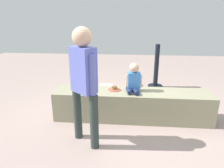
% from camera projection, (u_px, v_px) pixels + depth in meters
% --- Properties ---
extents(ground_plane, '(12.00, 12.00, 0.00)m').
position_uv_depth(ground_plane, '(132.00, 118.00, 3.68)').
color(ground_plane, '#A38B84').
extents(concrete_ledge, '(2.66, 0.53, 0.50)m').
position_uv_depth(concrete_ledge, '(132.00, 105.00, 3.60)').
color(concrete_ledge, gray).
rests_on(concrete_ledge, ground_plane).
extents(child_seated, '(0.28, 0.33, 0.48)m').
position_uv_depth(child_seated, '(134.00, 79.00, 3.46)').
color(child_seated, navy).
rests_on(child_seated, concrete_ledge).
extents(adult_standing, '(0.40, 0.36, 1.61)m').
position_uv_depth(adult_standing, '(84.00, 77.00, 2.68)').
color(adult_standing, '#293533').
rests_on(adult_standing, ground_plane).
extents(cake_plate, '(0.22, 0.22, 0.07)m').
position_uv_depth(cake_plate, '(114.00, 89.00, 3.58)').
color(cake_plate, '#E0594C').
rests_on(cake_plate, concrete_ledge).
extents(gift_bag, '(0.25, 0.10, 0.35)m').
position_uv_depth(gift_bag, '(134.00, 93.00, 4.43)').
color(gift_bag, '#B259BF').
rests_on(gift_bag, ground_plane).
extents(railing_post, '(0.36, 0.36, 1.07)m').
position_uv_depth(railing_post, '(156.00, 72.00, 5.12)').
color(railing_post, black).
rests_on(railing_post, ground_plane).
extents(water_bottle_near_gift, '(0.06, 0.06, 0.20)m').
position_uv_depth(water_bottle_near_gift, '(84.00, 98.00, 4.32)').
color(water_bottle_near_gift, silver).
rests_on(water_bottle_near_gift, ground_plane).
extents(water_bottle_far_side, '(0.07, 0.07, 0.24)m').
position_uv_depth(water_bottle_far_side, '(99.00, 93.00, 4.55)').
color(water_bottle_far_side, silver).
rests_on(water_bottle_far_side, ground_plane).
extents(cake_box_white, '(0.34, 0.30, 0.13)m').
position_uv_depth(cake_box_white, '(106.00, 88.00, 4.97)').
color(cake_box_white, white).
rests_on(cake_box_white, ground_plane).
extents(handbag_black_leather, '(0.32, 0.13, 0.35)m').
position_uv_depth(handbag_black_leather, '(82.00, 89.00, 4.70)').
color(handbag_black_leather, black).
rests_on(handbag_black_leather, ground_plane).
extents(handbag_brown_canvas, '(0.30, 0.13, 0.31)m').
position_uv_depth(handbag_brown_canvas, '(136.00, 89.00, 4.79)').
color(handbag_brown_canvas, brown).
rests_on(handbag_brown_canvas, ground_plane).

